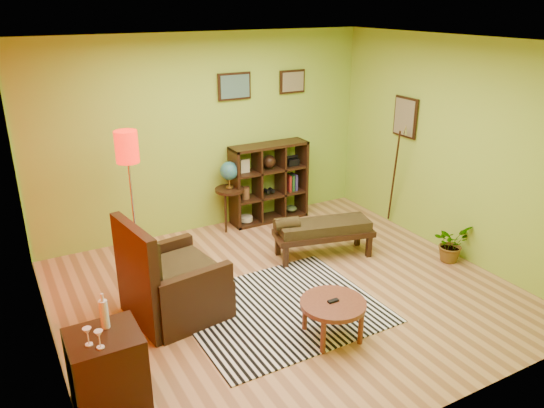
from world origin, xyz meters
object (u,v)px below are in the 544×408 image
floor_lamp (128,160)px  globe_table (229,179)px  cube_shelf (270,182)px  potted_plant (450,247)px  side_cabinet (107,370)px  coffee_table (333,307)px  armchair (170,286)px  bench (321,229)px

floor_lamp → globe_table: 1.87m
globe_table → cube_shelf: size_ratio=0.86×
globe_table → potted_plant: size_ratio=2.10×
floor_lamp → cube_shelf: bearing=18.5°
side_cabinet → potted_plant: size_ratio=2.03×
globe_table → potted_plant: (2.07, -2.31, -0.59)m
coffee_table → side_cabinet: size_ratio=0.66×
armchair → globe_table: armchair is taller
coffee_table → globe_table: (0.24, 2.95, 0.44)m
coffee_table → cube_shelf: size_ratio=0.55×
floor_lamp → cube_shelf: size_ratio=1.51×
floor_lamp → potted_plant: floor_lamp is taller
armchair → potted_plant: (3.59, -0.53, -0.15)m
side_cabinet → floor_lamp: floor_lamp is taller
armchair → floor_lamp: bearing=93.1°
side_cabinet → potted_plant: (4.49, 0.52, -0.15)m
coffee_table → floor_lamp: 2.84m
coffee_table → potted_plant: bearing=15.4°
floor_lamp → globe_table: bearing=24.3°
cube_shelf → coffee_table: bearing=-107.3°
side_cabinet → floor_lamp: size_ratio=0.55×
armchair → cube_shelf: bearing=39.5°
cube_shelf → bench: cube_shelf is taller
globe_table → armchair: bearing=-130.6°
potted_plant → armchair: bearing=171.6°
coffee_table → bench: bearing=59.8°
bench → potted_plant: (1.40, -0.92, -0.19)m
coffee_table → armchair: 1.74m
bench → coffee_table: bearing=-120.2°
cube_shelf → globe_table: bearing=-176.1°
floor_lamp → potted_plant: size_ratio=3.68×
cube_shelf → bench: 1.45m
armchair → cube_shelf: (2.21, 1.83, 0.26)m
cube_shelf → bench: size_ratio=0.88×
armchair → side_cabinet: bearing=-130.4°
armchair → bench: armchair is taller
coffee_table → floor_lamp: (-1.34, 2.24, 1.12)m
floor_lamp → globe_table: floor_lamp is taller
coffee_table → armchair: (-1.28, 1.17, -0.00)m
side_cabinet → bench: (3.09, 1.45, 0.04)m
side_cabinet → globe_table: globe_table is taller
armchair → floor_lamp: floor_lamp is taller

